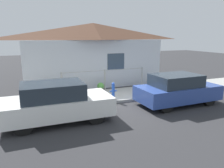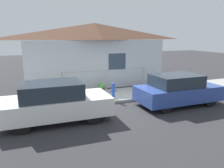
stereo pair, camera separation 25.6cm
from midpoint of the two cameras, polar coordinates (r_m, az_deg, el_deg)
ground_plane at (r=10.51m, az=1.69°, el=-4.97°), size 60.00×60.00×0.00m
sidewalk at (r=11.53m, az=-0.69°, el=-3.04°), size 24.00×2.34×0.13m
house at (r=13.84m, az=-5.29°, el=12.47°), size 8.95×2.23×3.92m
fence at (r=12.29m, az=-2.47°, el=1.36°), size 4.90×0.10×1.18m
car_left at (r=8.38m, az=-15.17°, el=-4.67°), size 4.01×1.81×1.49m
car_right at (r=10.54m, az=16.00°, el=-1.40°), size 3.86×1.79×1.43m
fire_hydrant at (r=10.62m, az=-0.37°, el=-1.65°), size 0.34×0.15×0.82m
potted_plant_near_hydrant at (r=12.08m, az=-3.59°, el=-0.75°), size 0.38×0.38×0.50m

